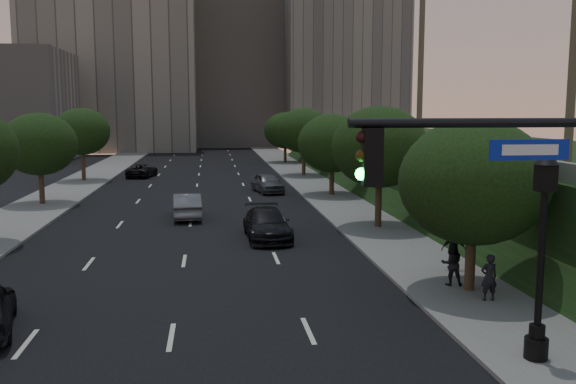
{
  "coord_description": "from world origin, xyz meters",
  "views": [
    {
      "loc": [
        1.22,
        -12.1,
        6.51
      ],
      "look_at": [
        3.94,
        9.3,
        3.6
      ],
      "focal_mm": 38.0,
      "sensor_mm": 36.0,
      "label": 1
    }
  ],
  "objects": [
    {
      "name": "road_surface",
      "position": [
        0.0,
        30.0,
        0.01
      ],
      "size": [
        16.0,
        140.0,
        0.02
      ],
      "primitive_type": "cube",
      "color": "black",
      "rests_on": "ground"
    },
    {
      "name": "sidewalk_right",
      "position": [
        10.25,
        30.0,
        0.07
      ],
      "size": [
        4.5,
        140.0,
        0.15
      ],
      "primitive_type": "cube",
      "color": "slate",
      "rests_on": "ground"
    },
    {
      "name": "sidewalk_left",
      "position": [
        -10.25,
        30.0,
        0.07
      ],
      "size": [
        4.5,
        140.0,
        0.15
      ],
      "primitive_type": "cube",
      "color": "slate",
      "rests_on": "ground"
    },
    {
      "name": "embankment",
      "position": [
        22.0,
        28.0,
        2.0
      ],
      "size": [
        18.0,
        90.0,
        4.0
      ],
      "primitive_type": "cube",
      "color": "black",
      "rests_on": "ground"
    },
    {
      "name": "parapet_wall",
      "position": [
        13.5,
        28.0,
        4.35
      ],
      "size": [
        0.35,
        90.0,
        0.7
      ],
      "primitive_type": "cube",
      "color": "slate",
      "rests_on": "embankment"
    },
    {
      "name": "office_block_left",
      "position": [
        -14.0,
        92.0,
        16.0
      ],
      "size": [
        26.0,
        20.0,
        32.0
      ],
      "primitive_type": "cube",
      "color": "gray",
      "rests_on": "ground"
    },
    {
      "name": "office_block_mid",
      "position": [
        6.0,
        102.0,
        13.0
      ],
      "size": [
        22.0,
        18.0,
        26.0
      ],
      "primitive_type": "cube",
      "color": "#9D9890",
      "rests_on": "ground"
    },
    {
      "name": "office_block_right",
      "position": [
        24.0,
        96.0,
        18.0
      ],
      "size": [
        20.0,
        22.0,
        36.0
      ],
      "primitive_type": "cube",
      "color": "gray",
      "rests_on": "ground"
    },
    {
      "name": "tree_right_a",
      "position": [
        10.3,
        8.0,
        4.02
      ],
      "size": [
        5.2,
        5.2,
        6.24
      ],
      "color": "#38281C",
      "rests_on": "ground"
    },
    {
      "name": "tree_right_b",
      "position": [
        10.3,
        20.0,
        4.52
      ],
      "size": [
        5.2,
        5.2,
        6.74
      ],
      "color": "#38281C",
      "rests_on": "ground"
    },
    {
      "name": "tree_right_c",
      "position": [
        10.3,
        33.0,
        4.02
      ],
      "size": [
        5.2,
        5.2,
        6.24
      ],
      "color": "#38281C",
      "rests_on": "ground"
    },
    {
      "name": "tree_right_d",
      "position": [
        10.3,
        47.0,
        4.52
      ],
      "size": [
        5.2,
        5.2,
        6.74
      ],
      "color": "#38281C",
      "rests_on": "ground"
    },
    {
      "name": "tree_right_e",
      "position": [
        10.3,
        62.0,
        4.02
      ],
      "size": [
        5.2,
        5.2,
        6.24
      ],
      "color": "#38281C",
      "rests_on": "ground"
    },
    {
      "name": "tree_left_c",
      "position": [
        -10.3,
        31.0,
        4.21
      ],
      "size": [
        5.0,
        5.0,
        6.34
      ],
      "color": "#38281C",
      "rests_on": "ground"
    },
    {
      "name": "tree_left_d",
      "position": [
        -10.3,
        45.0,
        4.58
      ],
      "size": [
        5.0,
        5.0,
        6.71
      ],
      "color": "#38281C",
      "rests_on": "ground"
    },
    {
      "name": "street_lamp",
      "position": [
        9.46,
        1.97,
        2.63
      ],
      "size": [
        0.64,
        0.64,
        5.62
      ],
      "color": "black",
      "rests_on": "ground"
    },
    {
      "name": "sedan_mid_left",
      "position": [
        -0.25,
        24.71,
        0.76
      ],
      "size": [
        1.9,
        4.73,
        1.53
      ],
      "primitive_type": "imported",
      "rotation": [
        0.0,
        0.0,
        3.2
      ],
      "color": "slate",
      "rests_on": "ground"
    },
    {
      "name": "sedan_far_left",
      "position": [
        -5.44,
        48.29,
        0.64
      ],
      "size": [
        2.94,
        4.94,
        1.29
      ],
      "primitive_type": "imported",
      "rotation": [
        0.0,
        0.0,
        2.96
      ],
      "color": "black",
      "rests_on": "ground"
    },
    {
      "name": "sedan_near_right",
      "position": [
        4.0,
        18.19,
        0.76
      ],
      "size": [
        2.31,
        5.32,
        1.52
      ],
      "primitive_type": "imported",
      "rotation": [
        0.0,
        0.0,
        0.03
      ],
      "color": "black",
      "rests_on": "ground"
    },
    {
      "name": "sedan_far_right",
      "position": [
        5.64,
        35.66,
        0.78
      ],
      "size": [
        2.68,
        4.85,
        1.56
      ],
      "primitive_type": "imported",
      "rotation": [
        0.0,
        0.0,
        0.19
      ],
      "color": "#4E5056",
      "rests_on": "ground"
    },
    {
      "name": "pedestrian_a",
      "position": [
        10.4,
        6.72,
        0.95
      ],
      "size": [
        0.59,
        0.4,
        1.59
      ],
      "primitive_type": "imported",
      "rotation": [
        0.0,
        0.0,
        3.17
      ],
      "color": "black",
      "rests_on": "sidewalk_right"
    },
    {
      "name": "pedestrian_b",
      "position": [
        9.89,
        8.62,
        0.96
      ],
      "size": [
        0.88,
        0.73,
        1.61
      ],
      "primitive_type": "imported",
      "rotation": [
        0.0,
        0.0,
        2.97
      ],
      "color": "black",
      "rests_on": "sidewalk_right"
    },
    {
      "name": "pedestrian_c",
      "position": [
        10.82,
        10.74,
        0.96
      ],
      "size": [
        1.02,
        0.6,
        1.62
      ],
      "primitive_type": "imported",
      "rotation": [
        0.0,
        0.0,
        2.91
      ],
      "color": "black",
      "rests_on": "sidewalk_right"
    }
  ]
}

